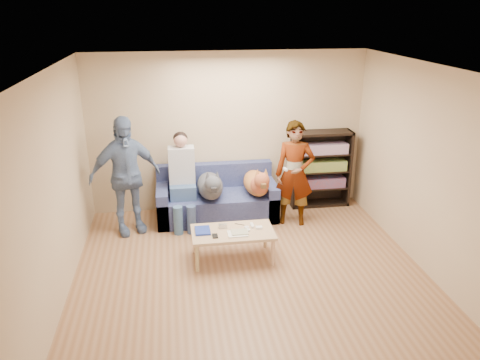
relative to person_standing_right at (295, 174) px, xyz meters
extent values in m
plane|color=#90603D|center=(-0.92, -1.68, -0.82)|extent=(5.00, 5.00, 0.00)
plane|color=white|center=(-0.92, -1.68, 1.78)|extent=(5.00, 5.00, 0.00)
plane|color=tan|center=(-0.92, 0.82, 0.48)|extent=(4.50, 0.00, 4.50)
plane|color=tan|center=(-0.92, -4.18, 0.48)|extent=(4.50, 0.00, 4.50)
plane|color=tan|center=(-3.17, -1.68, 0.48)|extent=(0.00, 5.00, 5.00)
plane|color=tan|center=(1.33, -1.68, 0.48)|extent=(0.00, 5.00, 5.00)
ellipsoid|color=silver|center=(-0.42, 0.28, -0.33)|extent=(0.39, 0.33, 0.14)
imported|color=gray|center=(0.00, 0.00, 0.00)|extent=(0.68, 0.54, 1.64)
imported|color=#7092B4|center=(-2.55, 0.08, 0.08)|extent=(1.14, 0.78, 1.80)
cube|color=white|center=(-0.20, -0.20, 0.15)|extent=(0.05, 0.11, 0.03)
cube|color=navy|center=(-1.50, -0.94, -0.39)|extent=(0.20, 0.26, 0.03)
cube|color=white|center=(-1.05, -1.09, -0.39)|extent=(0.26, 0.20, 0.02)
cube|color=#ACAA89|center=(-1.02, -1.07, -0.38)|extent=(0.22, 0.17, 0.01)
cube|color=#B1B1B6|center=(-1.22, -0.87, -0.38)|extent=(0.11, 0.06, 0.05)
cube|color=white|center=(-0.82, -0.89, -0.39)|extent=(0.04, 0.13, 0.03)
cube|color=white|center=(-0.74, -0.97, -0.39)|extent=(0.09, 0.06, 0.03)
cylinder|color=white|center=(-0.90, -1.01, -0.39)|extent=(0.07, 0.07, 0.02)
cylinder|color=silver|center=(-0.90, -0.93, -0.39)|extent=(0.07, 0.07, 0.02)
cylinder|color=orange|center=(-1.12, -1.15, -0.40)|extent=(0.13, 0.06, 0.01)
cylinder|color=black|center=(-0.98, -0.81, -0.40)|extent=(0.13, 0.08, 0.01)
cube|color=black|center=(-1.35, -1.11, -0.39)|extent=(0.07, 0.12, 0.02)
cube|color=#515B93|center=(-1.17, 0.37, -0.61)|extent=(1.90, 0.85, 0.42)
cube|color=#515B93|center=(-1.17, 0.70, -0.20)|extent=(1.90, 0.18, 0.40)
cube|color=#515B93|center=(-2.03, 0.37, -0.53)|extent=(0.18, 0.85, 0.58)
cube|color=#515B93|center=(-0.31, 0.37, -0.53)|extent=(0.18, 0.85, 0.58)
cube|color=#3F5B8B|center=(-1.71, 0.29, -0.29)|extent=(0.40, 0.38, 0.22)
cylinder|color=teal|center=(-1.81, -0.13, -0.61)|extent=(0.14, 0.14, 0.47)
cylinder|color=#40548E|center=(-1.61, -0.13, -0.61)|extent=(0.14, 0.14, 0.47)
cube|color=silver|center=(-1.71, 0.39, 0.10)|extent=(0.40, 0.24, 0.58)
sphere|color=tan|center=(-1.71, 0.39, 0.50)|extent=(0.21, 0.21, 0.21)
ellipsoid|color=black|center=(-1.71, 0.42, 0.53)|extent=(0.22, 0.22, 0.19)
ellipsoid|color=#45474E|center=(-1.28, 0.28, -0.23)|extent=(0.40, 0.84, 0.35)
sphere|color=#4A4E54|center=(-1.28, -0.05, -0.15)|extent=(0.30, 0.30, 0.30)
sphere|color=#494B53|center=(-1.28, -0.22, -0.01)|extent=(0.24, 0.24, 0.24)
cube|color=black|center=(-1.28, -0.35, -0.04)|extent=(0.08, 0.12, 0.07)
cone|color=#474850|center=(-1.35, -0.20, 0.12)|extent=(0.08, 0.08, 0.12)
cone|color=#4A4C54|center=(-1.21, -0.20, 0.12)|extent=(0.08, 0.08, 0.12)
cylinder|color=#50535B|center=(-1.28, 0.70, -0.26)|extent=(0.05, 0.27, 0.16)
ellipsoid|color=#C87E3D|center=(-0.54, 0.30, -0.23)|extent=(0.39, 0.81, 0.34)
sphere|color=#C9623D|center=(-0.54, 0.00, -0.16)|extent=(0.29, 0.29, 0.29)
sphere|color=#A65132|center=(-0.54, -0.16, -0.02)|extent=(0.24, 0.24, 0.24)
cube|color=brown|center=(-0.54, -0.27, -0.05)|extent=(0.07, 0.11, 0.07)
cone|color=#BC5E39|center=(-0.61, -0.13, 0.10)|extent=(0.07, 0.07, 0.11)
cone|color=#AC6234|center=(-0.48, -0.13, 0.10)|extent=(0.07, 0.07, 0.11)
cylinder|color=#C2673B|center=(-0.54, 0.69, -0.27)|extent=(0.04, 0.26, 0.15)
cube|color=tan|center=(-1.10, -0.99, -0.42)|extent=(1.10, 0.60, 0.04)
cylinder|color=tan|center=(-1.60, -1.24, -0.63)|extent=(0.05, 0.05, 0.38)
cylinder|color=tan|center=(-0.60, -1.24, -0.63)|extent=(0.05, 0.05, 0.38)
cylinder|color=#D4B582|center=(-1.60, -0.74, -0.63)|extent=(0.05, 0.05, 0.38)
cylinder|color=tan|center=(-0.60, -0.74, -0.63)|extent=(0.05, 0.05, 0.38)
cube|color=black|center=(0.15, 0.64, -0.17)|extent=(0.04, 0.34, 1.30)
cube|color=black|center=(1.11, 0.64, -0.17)|extent=(0.04, 0.34, 1.30)
cube|color=black|center=(0.63, 0.64, 0.46)|extent=(1.00, 0.34, 0.04)
cube|color=black|center=(0.63, 0.64, -0.80)|extent=(1.00, 0.34, 0.04)
cube|color=black|center=(0.63, 0.80, -0.17)|extent=(1.00, 0.02, 1.30)
cube|color=black|center=(0.63, 0.64, -0.50)|extent=(0.94, 0.32, 0.03)
cube|color=black|center=(0.63, 0.64, -0.20)|extent=(0.94, 0.32, 0.02)
cube|color=black|center=(0.63, 0.64, 0.10)|extent=(0.94, 0.32, 0.02)
cube|color=#B23333|center=(0.63, 0.62, -0.40)|extent=(0.84, 0.24, 0.17)
cube|color=gold|center=(0.63, 0.62, -0.10)|extent=(0.84, 0.24, 0.17)
cube|color=#994C99|center=(0.63, 0.62, 0.20)|extent=(0.84, 0.24, 0.17)
camera|label=1|loc=(-1.84, -6.55, 2.43)|focal=35.00mm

